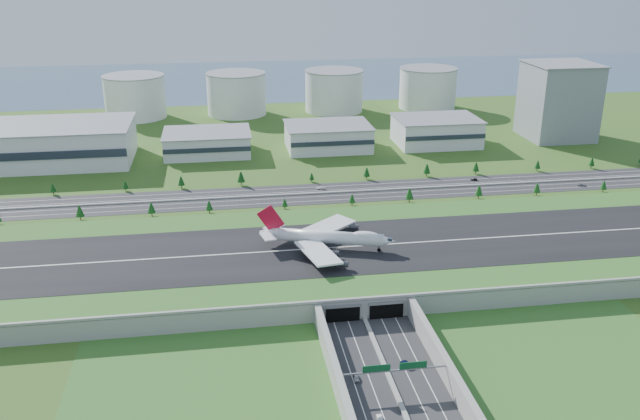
{
  "coord_description": "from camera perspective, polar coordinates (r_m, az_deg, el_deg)",
  "views": [
    {
      "loc": [
        -51.05,
        -272.19,
        131.96
      ],
      "look_at": [
        -4.28,
        35.0,
        13.01
      ],
      "focal_mm": 38.0,
      "sensor_mm": 36.0,
      "label": 1
    }
  ],
  "objects": [
    {
      "name": "car_6",
      "position": [
        436.29,
        21.18,
        2.0
      ],
      "size": [
        5.62,
        3.9,
        1.43
      ],
      "primitive_type": "imported",
      "rotation": [
        0.0,
        0.0,
        1.24
      ],
      "color": "#A5A4A9",
      "rests_on": "ground"
    },
    {
      "name": "car_5",
      "position": [
        427.46,
        12.83,
        2.54
      ],
      "size": [
        4.32,
        2.48,
        1.35
      ],
      "primitive_type": "imported",
      "rotation": [
        0.0,
        0.0,
        -1.85
      ],
      "color": "black",
      "rests_on": "ground"
    },
    {
      "name": "hangar_mid_a",
      "position": [
        478.74,
        -9.47,
        5.59
      ],
      "size": [
        58.0,
        42.0,
        15.0
      ],
      "primitive_type": "cube",
      "color": "silver",
      "rests_on": "ground"
    },
    {
      "name": "fuel_tank_b",
      "position": [
        593.55,
        -7.04,
        9.67
      ],
      "size": [
        50.0,
        50.0,
        35.0
      ],
      "primitive_type": "cylinder",
      "color": "silver",
      "rests_on": "ground"
    },
    {
      "name": "car_0",
      "position": [
        229.59,
        3.05,
        -13.89
      ],
      "size": [
        2.06,
        4.82,
        1.62
      ],
      "primitive_type": "imported",
      "rotation": [
        0.0,
        0.0,
        -0.03
      ],
      "color": "#A3A2A7",
      "rests_on": "ground"
    },
    {
      "name": "ground",
      "position": [
        306.77,
        1.78,
        -4.54
      ],
      "size": [
        1200.0,
        1200.0,
        0.0
      ],
      "primitive_type": "plane",
      "color": "#2F5A1C",
      "rests_on": "ground"
    },
    {
      "name": "car_7",
      "position": [
        400.81,
        0.05,
        1.86
      ],
      "size": [
        5.6,
        3.41,
        1.52
      ],
      "primitive_type": "imported",
      "rotation": [
        0.0,
        0.0,
        -1.83
      ],
      "color": "white",
      "rests_on": "ground"
    },
    {
      "name": "fuel_tank_c",
      "position": [
        601.88,
        1.19,
        9.98
      ],
      "size": [
        50.0,
        50.0,
        35.0
      ],
      "primitive_type": "cylinder",
      "color": "silver",
      "rests_on": "ground"
    },
    {
      "name": "bay_water",
      "position": [
        765.38,
        -4.79,
        10.95
      ],
      "size": [
        1200.0,
        260.0,
        0.06
      ],
      "primitive_type": "cube",
      "color": "#3C5974",
      "rests_on": "ground"
    },
    {
      "name": "boeing_747",
      "position": [
        300.44,
        0.55,
        -2.28
      ],
      "size": [
        60.23,
        56.04,
        19.25
      ],
      "rotation": [
        0.0,
        0.0,
        -0.31
      ],
      "color": "white",
      "rests_on": "airfield_deck"
    },
    {
      "name": "hangar_mid_b",
      "position": [
        484.4,
        0.67,
        6.18
      ],
      "size": [
        58.0,
        42.0,
        17.0
      ],
      "primitive_type": "cube",
      "color": "silver",
      "rests_on": "ground"
    },
    {
      "name": "underpass_road",
      "position": [
        221.3,
        6.56,
        -14.72
      ],
      "size": [
        38.8,
        120.4,
        8.0
      ],
      "color": "#28282B",
      "rests_on": "ground"
    },
    {
      "name": "north_expressway",
      "position": [
        393.49,
        -0.7,
        1.36
      ],
      "size": [
        560.0,
        36.0,
        0.12
      ],
      "primitive_type": "cube",
      "color": "#28282B",
      "rests_on": "ground"
    },
    {
      "name": "fuel_tank_a",
      "position": [
        597.33,
        -15.32,
        9.17
      ],
      "size": [
        50.0,
        50.0,
        35.0
      ],
      "primitive_type": "cylinder",
      "color": "silver",
      "rests_on": "ground"
    },
    {
      "name": "fuel_tank_d",
      "position": [
        621.82,
        9.05,
        10.08
      ],
      "size": [
        50.0,
        50.0,
        35.0
      ],
      "primitive_type": "cylinder",
      "color": "silver",
      "rests_on": "ground"
    },
    {
      "name": "office_tower",
      "position": [
        540.56,
        19.44,
        8.63
      ],
      "size": [
        46.0,
        46.0,
        55.0
      ],
      "primitive_type": "cube",
      "color": "gray",
      "rests_on": "ground"
    },
    {
      "name": "car_1",
      "position": [
        212.85,
        5.08,
        -17.17
      ],
      "size": [
        1.6,
        4.52,
        1.48
      ],
      "primitive_type": "imported",
      "rotation": [
        0.0,
        0.0,
        -0.01
      ],
      "color": "silver",
      "rests_on": "ground"
    },
    {
      "name": "hangar_mid_c",
      "position": [
        502.96,
        9.76,
        6.55
      ],
      "size": [
        58.0,
        42.0,
        19.0
      ],
      "primitive_type": "cube",
      "color": "silver",
      "rests_on": "ground"
    },
    {
      "name": "hangar_west",
      "position": [
        487.28,
        -22.59,
        5.14
      ],
      "size": [
        120.0,
        60.0,
        25.0
      ],
      "primitive_type": "cube",
      "color": "silver",
      "rests_on": "ground"
    },
    {
      "name": "airfield_deck",
      "position": [
        304.94,
        1.79,
        -3.85
      ],
      "size": [
        520.0,
        100.0,
        9.2
      ],
      "color": "gray",
      "rests_on": "ground"
    },
    {
      "name": "sign_gantry_near",
      "position": [
        222.74,
        6.31,
        -13.34
      ],
      "size": [
        38.7,
        0.7,
        9.8
      ],
      "color": "gray",
      "rests_on": "ground"
    },
    {
      "name": "tree_row",
      "position": [
        396.54,
        3.02,
        2.2
      ],
      "size": [
        501.88,
        48.68,
        8.45
      ],
      "color": "#3D2819",
      "rests_on": "ground"
    },
    {
      "name": "car_2",
      "position": [
        237.69,
        7.28,
        -12.73
      ],
      "size": [
        3.86,
        5.6,
        1.42
      ],
      "primitive_type": "imported",
      "rotation": [
        0.0,
        0.0,
        3.46
      ],
      "color": "#0D1944",
      "rests_on": "ground"
    }
  ]
}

